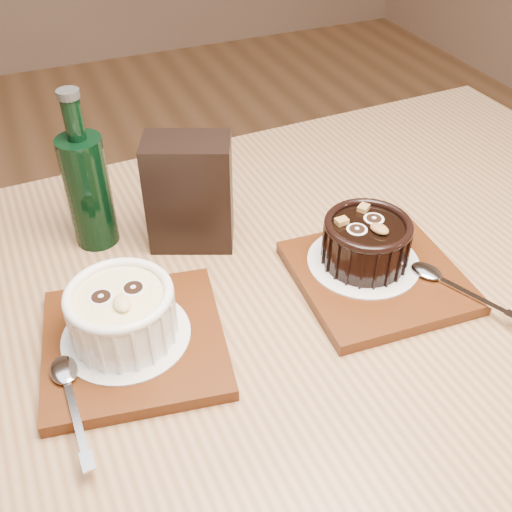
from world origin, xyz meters
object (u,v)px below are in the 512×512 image
(table, at_px, (273,377))
(green_bottle, at_px, (88,187))
(tray_left, at_px, (135,343))
(tray_right, at_px, (377,277))
(condiment_stand, at_px, (190,193))
(ramekin_dark, at_px, (366,240))
(ramekin_white, at_px, (122,311))

(table, bearing_deg, green_bottle, 123.03)
(tray_left, bearing_deg, table, -9.41)
(tray_left, height_order, tray_right, same)
(condiment_stand, bearing_deg, tray_left, -127.13)
(green_bottle, bearing_deg, table, -56.97)
(tray_right, xyz_separation_m, condiment_stand, (-0.17, 0.16, 0.06))
(table, relative_size, condiment_stand, 8.75)
(table, xyz_separation_m, tray_left, (-0.15, 0.02, 0.10))
(table, relative_size, green_bottle, 6.17)
(table, bearing_deg, ramekin_dark, 15.55)
(tray_right, distance_m, green_bottle, 0.35)
(table, xyz_separation_m, ramekin_white, (-0.15, 0.03, 0.14))
(ramekin_white, xyz_separation_m, tray_right, (0.29, -0.02, -0.04))
(tray_right, bearing_deg, condiment_stand, 137.12)
(tray_right, bearing_deg, ramekin_dark, 107.56)
(ramekin_white, bearing_deg, ramekin_dark, 0.55)
(condiment_stand, bearing_deg, tray_right, -42.88)
(ramekin_dark, relative_size, green_bottle, 0.50)
(tray_left, bearing_deg, condiment_stand, 52.87)
(green_bottle, bearing_deg, ramekin_dark, -34.19)
(ramekin_dark, height_order, green_bottle, green_bottle)
(green_bottle, bearing_deg, condiment_stand, -24.06)
(green_bottle, bearing_deg, ramekin_white, -92.54)
(tray_right, relative_size, ramekin_dark, 1.81)
(ramekin_white, height_order, ramekin_dark, ramekin_white)
(condiment_stand, bearing_deg, ramekin_white, -129.60)
(table, relative_size, tray_right, 6.80)
(table, height_order, tray_left, tray_left)
(tray_left, relative_size, green_bottle, 0.91)
(table, distance_m, tray_right, 0.17)
(ramekin_white, relative_size, green_bottle, 0.53)
(table, xyz_separation_m, condiment_stand, (-0.03, 0.17, 0.16))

